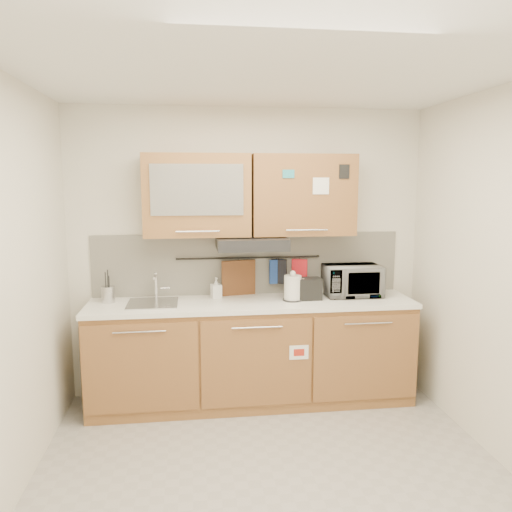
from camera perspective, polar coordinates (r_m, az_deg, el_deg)
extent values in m
plane|color=#9E9993|center=(3.62, 2.08, -24.13)|extent=(3.20, 3.20, 0.00)
plane|color=white|center=(3.11, 2.36, 20.58)|extent=(3.20, 3.20, 0.00)
plane|color=silver|center=(4.57, -0.90, 0.38)|extent=(3.20, 0.00, 3.20)
plane|color=silver|center=(3.26, -26.84, -3.93)|extent=(0.00, 3.00, 3.00)
cube|color=#AC6A3D|center=(4.49, -0.44, -11.09)|extent=(2.80, 0.60, 0.88)
cube|color=black|center=(4.64, -0.43, -15.63)|extent=(2.80, 0.54, 0.10)
cube|color=#9A6137|center=(4.18, -13.01, -12.41)|extent=(0.91, 0.02, 0.74)
cylinder|color=silver|center=(4.06, -13.19, -8.45)|extent=(0.41, 0.01, 0.01)
cube|color=#9A6137|center=(4.19, 0.09, -12.14)|extent=(0.91, 0.02, 0.74)
cylinder|color=silver|center=(4.07, 0.13, -8.17)|extent=(0.41, 0.01, 0.01)
cube|color=#9A6137|center=(4.40, 12.47, -11.31)|extent=(0.91, 0.02, 0.74)
cylinder|color=silver|center=(4.29, 12.72, -7.51)|extent=(0.41, 0.01, 0.01)
cube|color=white|center=(4.35, -0.43, -5.42)|extent=(2.82, 0.62, 0.04)
cube|color=silver|center=(4.58, -0.88, -0.88)|extent=(2.80, 0.02, 0.56)
cube|color=#AC6A3D|center=(4.33, -6.77, 6.90)|extent=(0.90, 0.35, 0.70)
cube|color=silver|center=(4.14, -6.75, 7.52)|extent=(0.76, 0.02, 0.42)
cube|color=#9A6137|center=(4.43, 5.30, 6.97)|extent=(0.90, 0.35, 0.70)
cube|color=white|center=(4.28, 7.43, 7.94)|extent=(0.14, 0.00, 0.14)
cube|color=black|center=(4.31, -0.53, 1.49)|extent=(0.60, 0.46, 0.10)
cube|color=silver|center=(4.34, -11.71, -5.44)|extent=(0.42, 0.40, 0.03)
cylinder|color=silver|center=(4.46, -11.35, -3.38)|extent=(0.03, 0.03, 0.24)
cylinder|color=silver|center=(4.37, -11.46, -2.31)|extent=(0.02, 0.18, 0.02)
cylinder|color=black|center=(4.53, -0.83, -0.21)|extent=(1.30, 0.02, 0.02)
cylinder|color=#B4B4B9|center=(4.46, -16.54, -4.23)|extent=(0.12, 0.12, 0.14)
cylinder|color=black|center=(4.46, -16.79, -3.43)|extent=(0.01, 0.01, 0.26)
cylinder|color=black|center=(4.44, -16.41, -3.67)|extent=(0.01, 0.01, 0.24)
cylinder|color=black|center=(4.47, -16.54, -3.29)|extent=(0.01, 0.01, 0.28)
cylinder|color=black|center=(4.44, -16.77, -3.87)|extent=(0.01, 0.01, 0.21)
cylinder|color=silver|center=(4.35, 4.21, -3.67)|extent=(0.15, 0.15, 0.22)
sphere|color=silver|center=(4.33, 4.23, -1.99)|extent=(0.05, 0.05, 0.05)
cube|color=silver|center=(4.37, 5.42, -3.50)|extent=(0.02, 0.03, 0.14)
cylinder|color=black|center=(4.38, 4.19, -4.98)|extent=(0.17, 0.17, 0.01)
cube|color=black|center=(4.41, 5.81, -3.74)|extent=(0.25, 0.16, 0.19)
cube|color=black|center=(4.38, 5.26, -2.66)|extent=(0.07, 0.11, 0.01)
cube|color=black|center=(4.40, 6.39, -2.62)|extent=(0.07, 0.11, 0.01)
imported|color=#999999|center=(4.60, 10.94, -2.78)|extent=(0.50, 0.34, 0.28)
imported|color=#999999|center=(4.43, -4.57, -3.67)|extent=(0.10, 0.10, 0.19)
cube|color=brown|center=(4.54, -2.00, -2.92)|extent=(0.31, 0.08, 0.39)
cube|color=#1F4092|center=(4.57, 2.38, -1.79)|extent=(0.14, 0.05, 0.22)
cube|color=black|center=(4.58, 2.63, -1.79)|extent=(0.15, 0.08, 0.22)
cube|color=red|center=(4.61, 5.00, -1.44)|extent=(0.14, 0.08, 0.18)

